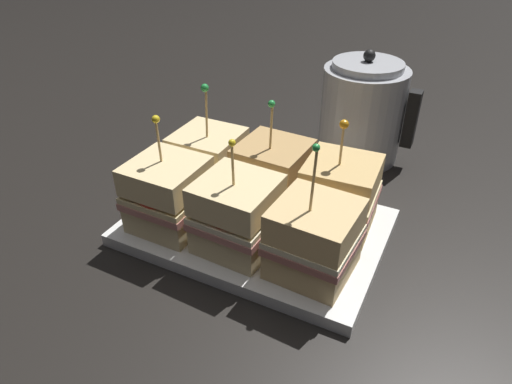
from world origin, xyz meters
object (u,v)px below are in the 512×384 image
sandwich_front_left (168,195)px  sandwich_back_right (340,194)px  kettle_steel (362,112)px  sandwich_front_center (235,214)px  sandwich_back_left (209,161)px  sandwich_front_right (314,239)px  serving_platter (256,227)px  sandwich_back_center (274,176)px

sandwich_front_left → sandwich_back_right: size_ratio=1.01×
sandwich_back_right → kettle_steel: size_ratio=0.82×
sandwich_front_center → sandwich_back_right: (0.11, 0.10, 0.00)m
kettle_steel → sandwich_front_center: bearing=-101.1°
sandwich_front_left → sandwich_back_left: (-0.00, 0.11, -0.00)m
sandwich_front_right → kettle_steel: kettle_steel is taller
serving_platter → kettle_steel: 0.31m
sandwich_front_right → sandwich_back_right: bearing=91.1°
sandwich_front_center → sandwich_front_right: bearing=-0.2°
sandwich_front_center → sandwich_back_left: sandwich_back_left is taller
sandwich_back_center → kettle_steel: kettle_steel is taller
sandwich_front_center → sandwich_back_left: size_ratio=0.92×
serving_platter → sandwich_front_right: 0.13m
sandwich_back_left → sandwich_back_right: size_ratio=1.08×
sandwich_back_left → kettle_steel: kettle_steel is taller
sandwich_back_center → sandwich_front_right: bearing=-46.7°
serving_platter → sandwich_front_right: size_ratio=2.01×
kettle_steel → sandwich_back_right: bearing=-81.1°
serving_platter → sandwich_back_right: sandwich_back_right is taller
sandwich_back_center → sandwich_front_left: bearing=-134.5°
sandwich_back_center → kettle_steel: bearing=75.1°
serving_platter → sandwich_back_right: size_ratio=2.20×
sandwich_back_center → sandwich_back_right: (0.10, -0.00, 0.00)m
serving_platter → sandwich_back_center: sandwich_back_center is taller
serving_platter → sandwich_front_center: bearing=-92.8°
sandwich_back_center → sandwich_back_right: bearing=-2.6°
serving_platter → sandwich_back_left: size_ratio=2.04×
sandwich_front_left → sandwich_back_center: (0.11, 0.11, -0.00)m
sandwich_front_left → kettle_steel: size_ratio=0.83×
sandwich_back_right → sandwich_back_left: bearing=179.6°
serving_platter → sandwich_back_left: bearing=154.4°
serving_platter → kettle_steel: kettle_steel is taller
sandwich_back_left → serving_platter: bearing=-25.6°
sandwich_front_left → sandwich_back_left: 0.11m
sandwich_front_right → sandwich_back_left: sandwich_front_right is taller
sandwich_front_center → sandwich_front_right: sandwich_front_right is taller
sandwich_front_right → serving_platter: bearing=152.5°
serving_platter → sandwich_front_left: size_ratio=2.17×
sandwich_front_center → sandwich_back_right: sandwich_back_right is taller
sandwich_front_center → sandwich_back_left: bearing=134.7°
sandwich_front_center → sandwich_front_right: size_ratio=0.90×
sandwich_front_left → sandwich_front_center: 0.10m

